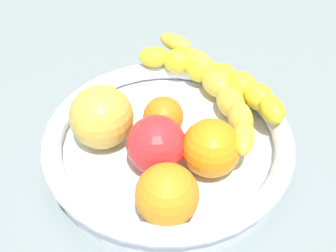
{
  "coord_description": "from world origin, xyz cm",
  "views": [
    {
      "loc": [
        24.12,
        -28.87,
        43.01
      ],
      "look_at": [
        0.0,
        0.0,
        8.39
      ],
      "focal_mm": 46.43,
      "sensor_mm": 36.0,
      "label": 1
    }
  ],
  "objects_px": {
    "orange_front": "(163,117)",
    "orange_mid_left": "(210,149)",
    "banana_draped_left": "(218,89)",
    "fruit_bowl": "(168,144)",
    "banana_draped_right": "(218,78)",
    "tomato_red": "(156,145)",
    "orange_mid_right": "(167,195)",
    "apple_yellow": "(101,117)"
  },
  "relations": [
    {
      "from": "orange_front",
      "to": "orange_mid_left",
      "type": "xyz_separation_m",
      "value": [
        0.08,
        -0.01,
        0.01
      ]
    },
    {
      "from": "banana_draped_left",
      "to": "fruit_bowl",
      "type": "bearing_deg",
      "value": -93.01
    },
    {
      "from": "banana_draped_left",
      "to": "orange_mid_left",
      "type": "xyz_separation_m",
      "value": [
        0.06,
        -0.1,
        0.0
      ]
    },
    {
      "from": "orange_front",
      "to": "banana_draped_right",
      "type": "bearing_deg",
      "value": 84.92
    },
    {
      "from": "orange_mid_left",
      "to": "tomato_red",
      "type": "distance_m",
      "value": 0.06
    },
    {
      "from": "banana_draped_left",
      "to": "orange_mid_right",
      "type": "distance_m",
      "value": 0.19
    },
    {
      "from": "fruit_bowl",
      "to": "tomato_red",
      "type": "height_order",
      "value": "tomato_red"
    },
    {
      "from": "fruit_bowl",
      "to": "banana_draped_left",
      "type": "bearing_deg",
      "value": 86.99
    },
    {
      "from": "orange_mid_right",
      "to": "fruit_bowl",
      "type": "bearing_deg",
      "value": 129.34
    },
    {
      "from": "banana_draped_right",
      "to": "apple_yellow",
      "type": "height_order",
      "value": "apple_yellow"
    },
    {
      "from": "fruit_bowl",
      "to": "banana_draped_left",
      "type": "height_order",
      "value": "banana_draped_left"
    },
    {
      "from": "fruit_bowl",
      "to": "banana_draped_left",
      "type": "relative_size",
      "value": 1.31
    },
    {
      "from": "tomato_red",
      "to": "orange_mid_right",
      "type": "bearing_deg",
      "value": -40.25
    },
    {
      "from": "orange_mid_left",
      "to": "tomato_red",
      "type": "height_order",
      "value": "tomato_red"
    },
    {
      "from": "fruit_bowl",
      "to": "orange_mid_right",
      "type": "height_order",
      "value": "orange_mid_right"
    },
    {
      "from": "orange_mid_right",
      "to": "apple_yellow",
      "type": "distance_m",
      "value": 0.14
    },
    {
      "from": "banana_draped_left",
      "to": "banana_draped_right",
      "type": "xyz_separation_m",
      "value": [
        -0.01,
        0.02,
        -0.0
      ]
    },
    {
      "from": "banana_draped_right",
      "to": "tomato_red",
      "type": "height_order",
      "value": "tomato_red"
    },
    {
      "from": "fruit_bowl",
      "to": "orange_front",
      "type": "distance_m",
      "value": 0.03
    },
    {
      "from": "orange_mid_left",
      "to": "apple_yellow",
      "type": "height_order",
      "value": "apple_yellow"
    },
    {
      "from": "orange_front",
      "to": "tomato_red",
      "type": "xyz_separation_m",
      "value": [
        0.03,
        -0.05,
        0.01
      ]
    },
    {
      "from": "orange_mid_left",
      "to": "apple_yellow",
      "type": "xyz_separation_m",
      "value": [
        -0.13,
        -0.04,
        0.0
      ]
    },
    {
      "from": "apple_yellow",
      "to": "tomato_red",
      "type": "bearing_deg",
      "value": 7.22
    },
    {
      "from": "banana_draped_right",
      "to": "orange_mid_right",
      "type": "bearing_deg",
      "value": -68.83
    },
    {
      "from": "apple_yellow",
      "to": "banana_draped_left",
      "type": "bearing_deg",
      "value": 63.49
    },
    {
      "from": "banana_draped_right",
      "to": "orange_mid_right",
      "type": "distance_m",
      "value": 0.21
    },
    {
      "from": "fruit_bowl",
      "to": "tomato_red",
      "type": "relative_size",
      "value": 4.48
    },
    {
      "from": "banana_draped_right",
      "to": "orange_mid_left",
      "type": "xyz_separation_m",
      "value": [
        0.07,
        -0.12,
        0.0
      ]
    },
    {
      "from": "fruit_bowl",
      "to": "banana_draped_left",
      "type": "distance_m",
      "value": 0.1
    },
    {
      "from": "orange_mid_left",
      "to": "tomato_red",
      "type": "xyz_separation_m",
      "value": [
        -0.05,
        -0.03,
        0.0
      ]
    },
    {
      "from": "banana_draped_left",
      "to": "tomato_red",
      "type": "relative_size",
      "value": 3.41
    },
    {
      "from": "orange_front",
      "to": "orange_mid_left",
      "type": "height_order",
      "value": "orange_mid_left"
    },
    {
      "from": "orange_mid_right",
      "to": "banana_draped_right",
      "type": "bearing_deg",
      "value": 111.17
    },
    {
      "from": "banana_draped_left",
      "to": "orange_mid_left",
      "type": "distance_m",
      "value": 0.11
    },
    {
      "from": "orange_front",
      "to": "banana_draped_left",
      "type": "bearing_deg",
      "value": 73.54
    },
    {
      "from": "orange_mid_left",
      "to": "orange_mid_right",
      "type": "distance_m",
      "value": 0.08
    },
    {
      "from": "banana_draped_right",
      "to": "orange_mid_right",
      "type": "height_order",
      "value": "orange_mid_right"
    },
    {
      "from": "orange_mid_right",
      "to": "orange_front",
      "type": "bearing_deg",
      "value": 132.06
    },
    {
      "from": "banana_draped_left",
      "to": "apple_yellow",
      "type": "distance_m",
      "value": 0.16
    },
    {
      "from": "orange_mid_left",
      "to": "tomato_red",
      "type": "bearing_deg",
      "value": -145.36
    },
    {
      "from": "banana_draped_right",
      "to": "tomato_red",
      "type": "bearing_deg",
      "value": -81.56
    },
    {
      "from": "orange_mid_left",
      "to": "orange_mid_right",
      "type": "height_order",
      "value": "orange_mid_left"
    }
  ]
}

